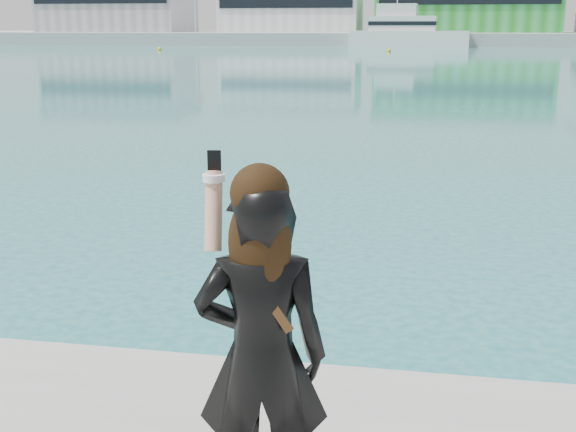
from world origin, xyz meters
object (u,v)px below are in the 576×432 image
(motor_yacht, at_px, (406,31))
(buoy_far, at_px, (160,50))
(woman, at_px, (261,347))
(buoy_extra, at_px, (389,52))

(motor_yacht, relative_size, buoy_far, 36.11)
(buoy_far, bearing_deg, motor_yacht, 34.45)
(motor_yacht, distance_m, buoy_far, 38.11)
(woman, bearing_deg, buoy_extra, -97.25)
(motor_yacht, height_order, buoy_far, motor_yacht)
(buoy_far, height_order, woman, woman)
(buoy_extra, relative_size, woman, 0.27)
(buoy_far, bearing_deg, woman, -69.71)
(motor_yacht, bearing_deg, buoy_extra, -89.73)
(buoy_far, distance_m, buoy_extra, 29.83)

